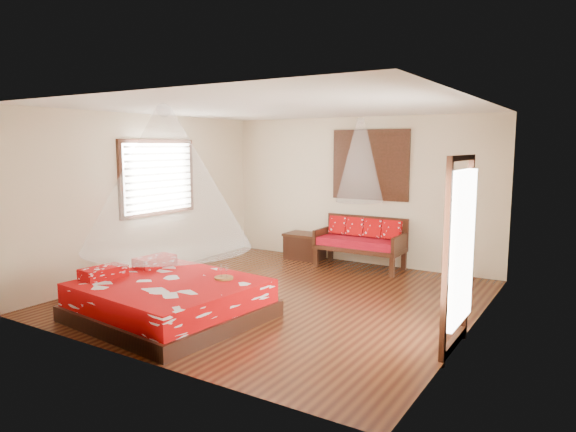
# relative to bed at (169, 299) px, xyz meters

# --- Properties ---
(room) EXTENTS (5.54, 5.54, 2.84)m
(room) POSITION_rel_bed_xyz_m (0.72, 1.60, 1.15)
(room) COLOR black
(room) RESTS_ON ground
(bed) EXTENTS (2.41, 2.22, 0.65)m
(bed) POSITION_rel_bed_xyz_m (0.00, 0.00, 0.00)
(bed) COLOR black
(bed) RESTS_ON floor
(daybed) EXTENTS (1.62, 0.72, 0.94)m
(daybed) POSITION_rel_bed_xyz_m (0.98, 3.97, 0.27)
(daybed) COLOR black
(daybed) RESTS_ON floor
(storage_chest) EXTENTS (0.76, 0.56, 0.52)m
(storage_chest) POSITION_rel_bed_xyz_m (-0.28, 4.05, 0.01)
(storage_chest) COLOR black
(storage_chest) RESTS_ON floor
(shutter_panel) EXTENTS (1.52, 0.06, 1.32)m
(shutter_panel) POSITION_rel_bed_xyz_m (0.98, 4.31, 1.65)
(shutter_panel) COLOR black
(shutter_panel) RESTS_ON wall_back
(window_left) EXTENTS (0.10, 1.74, 1.34)m
(window_left) POSITION_rel_bed_xyz_m (-1.99, 1.80, 1.45)
(window_left) COLOR black
(window_left) RESTS_ON wall_left
(glazed_door) EXTENTS (0.08, 1.02, 2.16)m
(glazed_door) POSITION_rel_bed_xyz_m (3.44, 1.00, 0.82)
(glazed_door) COLOR black
(glazed_door) RESTS_ON floor
(wine_tray) EXTENTS (0.25, 0.25, 0.20)m
(wine_tray) POSITION_rel_bed_xyz_m (0.55, 0.47, 0.30)
(wine_tray) COLOR brown
(wine_tray) RESTS_ON bed
(mosquito_net_main) EXTENTS (2.16, 2.16, 1.80)m
(mosquito_net_main) POSITION_rel_bed_xyz_m (0.02, -0.00, 1.60)
(mosquito_net_main) COLOR white
(mosquito_net_main) RESTS_ON ceiling
(mosquito_net_daybed) EXTENTS (0.86, 0.86, 1.50)m
(mosquito_net_daybed) POSITION_rel_bed_xyz_m (0.98, 3.85, 1.75)
(mosquito_net_daybed) COLOR white
(mosquito_net_daybed) RESTS_ON ceiling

